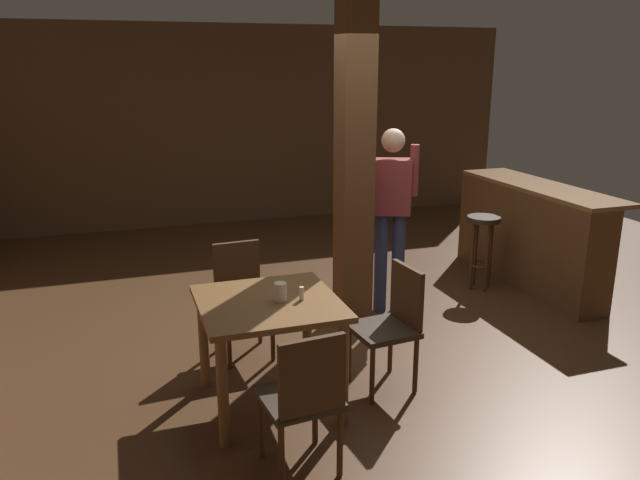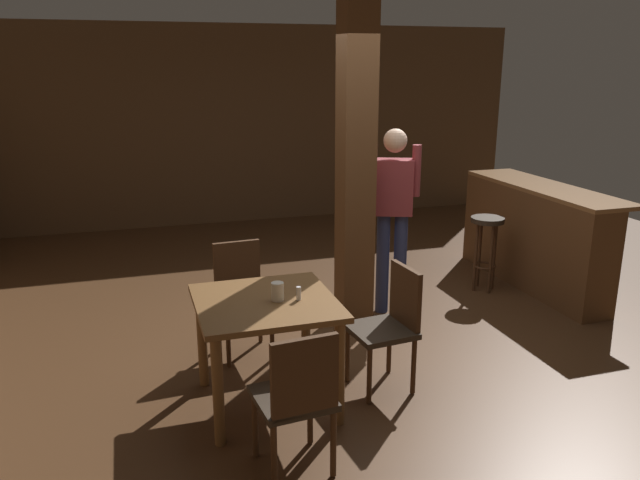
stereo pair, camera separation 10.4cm
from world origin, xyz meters
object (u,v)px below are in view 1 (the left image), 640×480
napkin_cup (280,292)px  bar_stool_near (483,236)px  chair_east (392,321)px  dining_table (269,319)px  standing_person (391,208)px  chair_north (241,293)px  bar_counter (528,234)px  chair_south (304,396)px  salt_shaker (302,294)px

napkin_cup → bar_stool_near: 3.00m
chair_east → dining_table: bearing=178.0°
standing_person → bar_stool_near: size_ratio=2.22×
chair_north → bar_counter: size_ratio=0.42×
napkin_cup → chair_south: bearing=-96.1°
chair_east → chair_south: (-0.90, -0.79, 0.00)m
chair_east → salt_shaker: chair_east is taller
dining_table → chair_east: chair_east is taller
chair_east → chair_south: 1.20m
salt_shaker → dining_table: bearing=162.5°
dining_table → chair_north: chair_north is taller
chair_south → salt_shaker: chair_south is taller
chair_north → standing_person: (1.48, 0.41, 0.50)m
bar_counter → bar_stool_near: bar_counter is taller
salt_shaker → standing_person: (1.26, 1.34, 0.19)m
chair_north → standing_person: size_ratio=0.52×
salt_shaker → bar_counter: bearing=28.0°
napkin_cup → standing_person: (1.40, 1.30, 0.18)m
napkin_cup → salt_shaker: napkin_cup is taller
chair_north → bar_counter: 3.26m
dining_table → chair_north: 0.87m
bar_stool_near → chair_east: bearing=-138.2°
bar_counter → bar_stool_near: (-0.55, 0.01, 0.03)m
bar_counter → chair_north: bearing=-168.4°
chair_south → bar_counter: 3.95m
dining_table → bar_counter: bar_counter is taller
chair_north → salt_shaker: 1.00m
dining_table → salt_shaker: (0.21, -0.07, 0.18)m
bar_counter → salt_shaker: bearing=-152.0°
bar_stool_near → standing_person: bearing=-167.6°
dining_table → bar_counter: (3.18, 1.51, -0.09)m
chair_east → napkin_cup: (-0.82, -0.00, 0.32)m
chair_east → bar_stool_near: bearing=41.8°
chair_east → bar_stool_near: size_ratio=1.15×
standing_person → bar_stool_near: (1.16, 0.25, -0.43)m
chair_north → napkin_cup: (0.09, -0.89, 0.32)m
dining_table → chair_east: size_ratio=1.03×
napkin_cup → bar_stool_near: napkin_cup is taller
chair_south → bar_stool_near: 3.53m
chair_east → chair_south: bearing=-138.8°
salt_shaker → bar_stool_near: size_ratio=0.12×
chair_east → chair_south: same height
chair_east → salt_shaker: (-0.68, -0.04, 0.30)m
chair_south → napkin_cup: (0.08, 0.79, 0.32)m
salt_shaker → standing_person: size_ratio=0.05×
chair_east → chair_north: bearing=135.5°
napkin_cup → standing_person: 1.92m
dining_table → chair_south: (-0.01, -0.82, -0.12)m
bar_counter → standing_person: bearing=-171.9°
chair_east → napkin_cup: chair_east is taller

